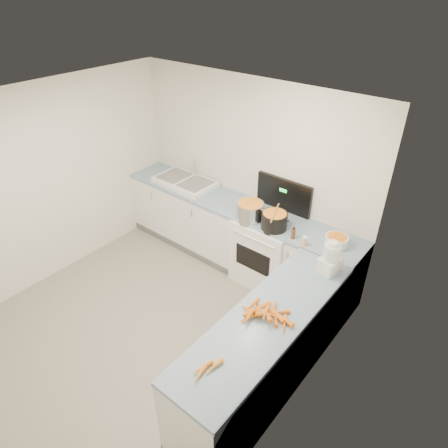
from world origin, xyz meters
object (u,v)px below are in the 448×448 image
Objects in this scene: mixing_bowl at (336,241)px; spice_jar at (304,241)px; black_pot at (274,222)px; sink at (185,182)px; extract_bottle at (293,234)px; stove at (268,249)px; steel_pot at (250,212)px; food_processor at (330,259)px.

mixing_bowl is 2.61× the size of spice_jar.
black_pot reaches higher than spice_jar.
sink is 3.43× the size of mixing_bowl.
extract_bottle is at bearing -6.25° from sink.
extract_bottle is at bearing -157.64° from mixing_bowl.
steel_pot is at bearing -138.17° from stove.
sink reaches higher than black_pot.
black_pot is at bearing -5.85° from sink.
sink is at bearing 168.93° from food_processor.
spice_jar is (2.05, -0.24, 0.01)m from sink.
sink is 2.61× the size of steel_pot.
extract_bottle is (0.44, -0.19, 0.53)m from stove.
spice_jar is (0.79, -0.06, -0.05)m from steel_pot.
sink is at bearing 173.75° from extract_bottle.
sink is at bearing 174.15° from black_pot.
extract_bottle is 0.65m from food_processor.
extract_bottle is 0.17m from spice_jar.
steel_pot is 0.79m from spice_jar.
stove is at bearing 41.83° from steel_pot.
sink reaches higher than steel_pot.
food_processor reaches higher than black_pot.
steel_pot is 1.07m from mixing_bowl.
spice_jar is (-0.27, -0.22, -0.01)m from mixing_bowl.
stove is 0.62m from steel_pot.
stove is 0.83m from spice_jar.
mixing_bowl is at bearing 8.19° from steel_pot.
black_pot is at bearing 170.02° from spice_jar.
stove is at bearing 135.92° from black_pot.
stove is 3.79× the size of food_processor.
mixing_bowl is at bearing 38.40° from spice_jar.
stove is at bearing 159.34° from spice_jar.
black_pot is at bearing 2.57° from steel_pot.
steel_pot is 1.07× the size of black_pot.
spice_jar is at bearing -20.66° from stove.
stove is 4.13× the size of steel_pot.
black_pot is at bearing 171.48° from extract_bottle.
stove is 1.02m from mixing_bowl.
stove is at bearing 155.38° from food_processor.
spice_jar is (0.60, -0.23, 0.51)m from stove.
stove is 1.54m from sink.
steel_pot reaches higher than extract_bottle.
black_pot is at bearing -169.25° from mixing_bowl.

